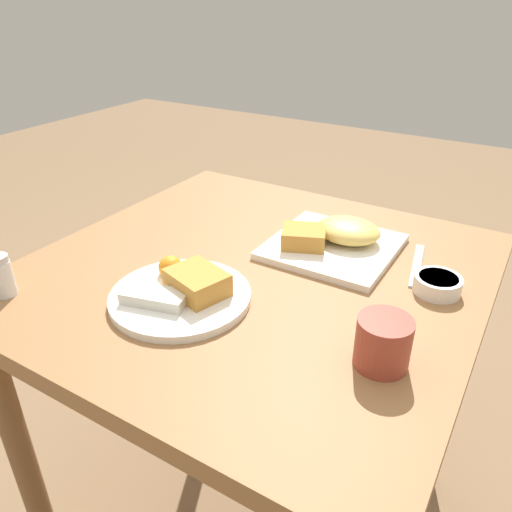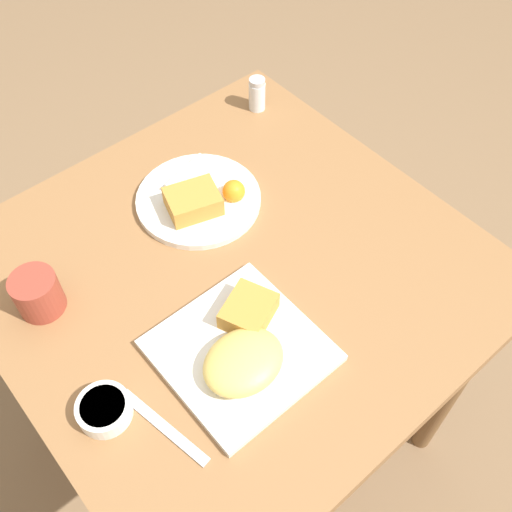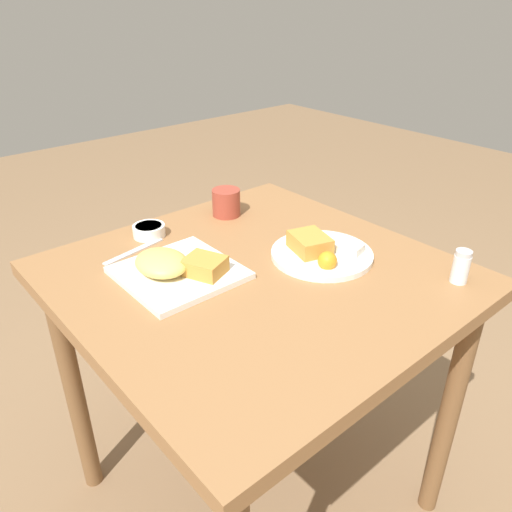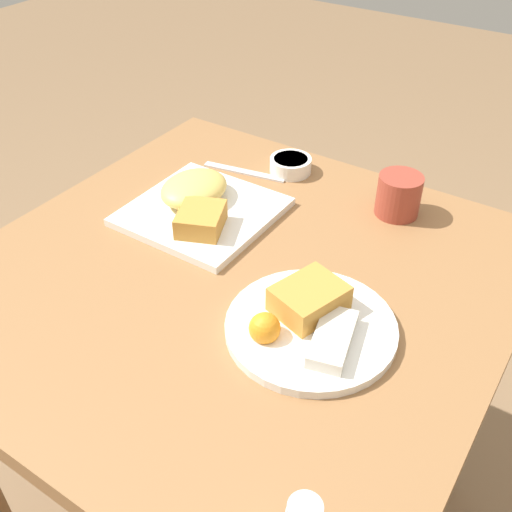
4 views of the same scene
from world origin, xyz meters
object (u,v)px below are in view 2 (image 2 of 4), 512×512
(plate_square_near, at_px, (243,349))
(plate_oval_far, at_px, (199,198))
(coffee_mug, at_px, (38,294))
(butter_knife, at_px, (164,427))
(sauce_ramekin, at_px, (104,409))
(salt_shaker, at_px, (257,96))

(plate_square_near, distance_m, plate_oval_far, 0.34)
(plate_square_near, xyz_separation_m, coffee_mug, (-0.20, 0.29, 0.02))
(coffee_mug, bearing_deg, butter_knife, -84.12)
(sauce_ramekin, height_order, butter_knife, sauce_ramekin)
(plate_oval_far, height_order, coffee_mug, coffee_mug)
(salt_shaker, xyz_separation_m, butter_knife, (-0.59, -0.47, -0.03))
(salt_shaker, bearing_deg, plate_square_near, -132.71)
(plate_oval_far, bearing_deg, sauce_ramekin, -145.78)
(plate_square_near, distance_m, coffee_mug, 0.35)
(plate_square_near, relative_size, sauce_ramekin, 2.95)
(plate_oval_far, distance_m, coffee_mug, 0.35)
(plate_oval_far, bearing_deg, butter_knife, -134.06)
(plate_oval_far, xyz_separation_m, salt_shaker, (0.27, 0.15, 0.02))
(butter_knife, bearing_deg, plate_square_near, -95.36)
(plate_oval_far, relative_size, salt_shaker, 3.18)
(butter_knife, height_order, coffee_mug, coffee_mug)
(sauce_ramekin, height_order, coffee_mug, coffee_mug)
(plate_square_near, xyz_separation_m, sauce_ramekin, (-0.22, 0.06, -0.01))
(butter_knife, relative_size, coffee_mug, 2.20)
(salt_shaker, height_order, coffee_mug, same)
(sauce_ramekin, relative_size, butter_knife, 0.48)
(plate_square_near, relative_size, butter_knife, 1.41)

